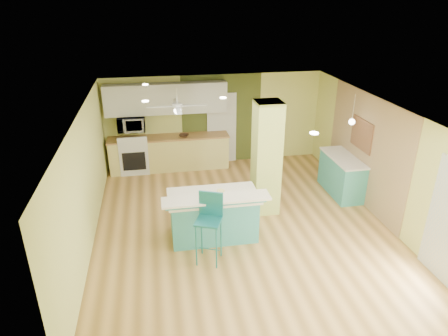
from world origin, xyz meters
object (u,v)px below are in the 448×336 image
Objects in this scene: bar_stool at (210,217)px; side_counter at (342,175)px; canister at (221,194)px; peninsula at (214,215)px; fruit_bowl at (184,136)px.

side_counter is at bearing 52.72° from bar_stool.
bar_stool is 8.58× the size of canister.
peninsula reaches higher than fruit_bowl.
side_counter is at bearing -30.55° from fruit_bowl.
bar_stool is 4.16m from fruit_bowl.
bar_stool reaches higher than peninsula.
bar_stool is 0.90× the size of side_counter.
side_counter is 9.55× the size of canister.
canister is (0.12, -0.11, 0.51)m from peninsula.
side_counter is (3.51, 2.03, -0.41)m from bar_stool.
side_counter is (3.34, 1.34, -0.02)m from peninsula.
canister is at bearing -42.45° from peninsula.
fruit_bowl is (-0.09, 4.15, 0.09)m from bar_stool.
fruit_bowl reaches higher than side_counter.
side_counter is at bearing 22.12° from peninsula.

